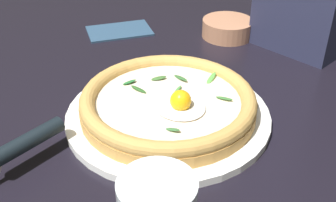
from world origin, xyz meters
The scene contains 6 objects.
ground_plane centered at (0.00, 0.00, -0.01)m, with size 2.40×2.40×0.03m, color black.
pizza_plate centered at (-0.03, -0.02, 0.01)m, with size 0.32×0.32×0.01m, color white.
pizza centered at (-0.03, -0.02, 0.03)m, with size 0.27×0.27×0.05m.
side_bowl centered at (-0.20, 0.27, 0.02)m, with size 0.11×0.11×0.04m, color #B37758.
pizza_cutter centered at (-0.05, -0.25, 0.04)m, with size 0.05×0.16×0.07m.
folded_napkin centered at (-0.37, 0.09, 0.00)m, with size 0.14×0.09×0.01m, color navy.
Camera 1 is at (0.39, -0.34, 0.37)m, focal length 44.14 mm.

